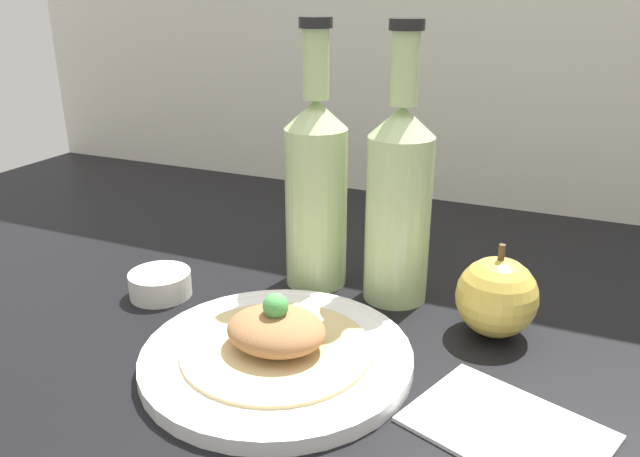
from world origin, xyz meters
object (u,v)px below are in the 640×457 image
(cider_bottle_right, at_px, (399,198))
(dipping_bowl, at_px, (160,284))
(plated_food, at_px, (276,335))
(apple, at_px, (497,297))
(plate, at_px, (277,355))
(cider_bottle_left, at_px, (316,187))

(cider_bottle_right, relative_size, dipping_bowl, 4.32)
(plated_food, distance_m, dipping_bowl, 0.22)
(cider_bottle_right, distance_m, apple, 0.16)
(plate, height_order, plated_food, plated_food)
(dipping_bowl, bearing_deg, plate, -20.89)
(plate, relative_size, apple, 2.60)
(plate, xyz_separation_m, cider_bottle_left, (-0.04, 0.19, 0.12))
(apple, height_order, dipping_bowl, apple)
(plate, xyz_separation_m, apple, (0.19, 0.15, 0.03))
(cider_bottle_right, xyz_separation_m, apple, (0.13, -0.04, -0.08))
(cider_bottle_right, bearing_deg, plate, -108.34)
(cider_bottle_right, height_order, apple, cider_bottle_right)
(cider_bottle_left, bearing_deg, apple, -9.83)
(dipping_bowl, bearing_deg, cider_bottle_left, 35.48)
(plated_food, height_order, dipping_bowl, plated_food)
(cider_bottle_left, relative_size, cider_bottle_right, 1.00)
(apple, bearing_deg, cider_bottle_right, 162.34)
(dipping_bowl, bearing_deg, cider_bottle_right, 23.23)
(plated_food, height_order, apple, apple)
(plated_food, relative_size, apple, 1.82)
(cider_bottle_left, xyz_separation_m, cider_bottle_right, (0.11, 0.00, 0.00))
(cider_bottle_right, bearing_deg, apple, -17.66)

